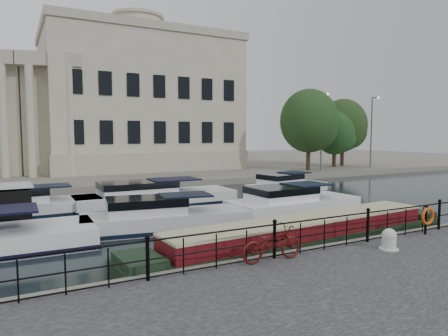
{
  "coord_description": "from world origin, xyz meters",
  "views": [
    {
      "loc": [
        -6.98,
        -12.11,
        4.35
      ],
      "look_at": [
        0.5,
        2.0,
        3.0
      ],
      "focal_mm": 32.0,
      "sensor_mm": 36.0,
      "label": 1
    }
  ],
  "objects_px": {
    "mooring_bollard": "(389,240)",
    "narrowboat": "(307,239)",
    "harbour_hut": "(9,210)",
    "bicycle": "(272,244)",
    "life_ring_post": "(428,217)"
  },
  "relations": [
    {
      "from": "bicycle",
      "to": "life_ring_post",
      "type": "relative_size",
      "value": 1.83
    },
    {
      "from": "bicycle",
      "to": "mooring_bollard",
      "type": "bearing_deg",
      "value": -100.0
    },
    {
      "from": "mooring_bollard",
      "to": "narrowboat",
      "type": "xyz_separation_m",
      "value": [
        -1.08,
        2.87,
        -0.52
      ]
    },
    {
      "from": "narrowboat",
      "to": "harbour_hut",
      "type": "xyz_separation_m",
      "value": [
        -10.07,
        8.51,
        0.59
      ]
    },
    {
      "from": "bicycle",
      "to": "narrowboat",
      "type": "height_order",
      "value": "bicycle"
    },
    {
      "from": "mooring_bollard",
      "to": "harbour_hut",
      "type": "xyz_separation_m",
      "value": [
        -11.15,
        11.38,
        0.07
      ]
    },
    {
      "from": "bicycle",
      "to": "life_ring_post",
      "type": "xyz_separation_m",
      "value": [
        7.02,
        -0.15,
        0.16
      ]
    },
    {
      "from": "bicycle",
      "to": "life_ring_post",
      "type": "height_order",
      "value": "life_ring_post"
    },
    {
      "from": "mooring_bollard",
      "to": "narrowboat",
      "type": "height_order",
      "value": "mooring_bollard"
    },
    {
      "from": "bicycle",
      "to": "mooring_bollard",
      "type": "xyz_separation_m",
      "value": [
        4.11,
        -0.82,
        -0.2
      ]
    },
    {
      "from": "harbour_hut",
      "to": "bicycle",
      "type": "bearing_deg",
      "value": -59.31
    },
    {
      "from": "mooring_bollard",
      "to": "life_ring_post",
      "type": "relative_size",
      "value": 0.63
    },
    {
      "from": "harbour_hut",
      "to": "life_ring_post",
      "type": "bearing_deg",
      "value": -40.28
    },
    {
      "from": "bicycle",
      "to": "life_ring_post",
      "type": "distance_m",
      "value": 7.02
    },
    {
      "from": "mooring_bollard",
      "to": "narrowboat",
      "type": "distance_m",
      "value": 3.11
    }
  ]
}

